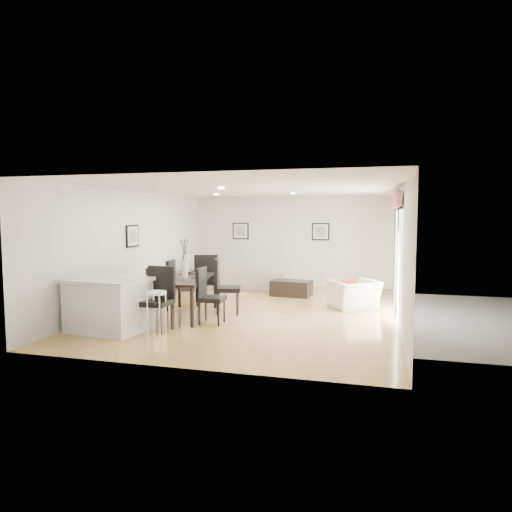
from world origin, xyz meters
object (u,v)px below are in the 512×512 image
(armchair, at_px, (354,295))
(side_table, at_px, (188,280))
(dining_chair_wnear, at_px, (144,290))
(kitchen_island, at_px, (109,304))
(dining_chair_efar, at_px, (223,283))
(bar_stool, at_px, (156,297))
(dining_chair_head, at_px, (158,295))
(coffee_table, at_px, (291,288))
(dining_chair_wfar, at_px, (166,282))
(dining_table, at_px, (185,282))
(dining_chair_enear, at_px, (207,292))
(sofa, at_px, (246,279))
(dining_chair_foot, at_px, (207,277))

(armchair, distance_m, side_table, 4.92)
(dining_chair_wnear, relative_size, kitchen_island, 0.71)
(dining_chair_efar, distance_m, bar_stool, 2.07)
(dining_chair_head, bearing_deg, bar_stool, -66.73)
(coffee_table, xyz_separation_m, kitchen_island, (-2.57, -4.54, 0.29))
(dining_chair_wfar, xyz_separation_m, dining_chair_efar, (1.38, -0.04, 0.04))
(side_table, bearing_deg, dining_table, -67.35)
(bar_stool, bearing_deg, dining_chair_enear, 61.43)
(armchair, height_order, dining_chair_enear, dining_chair_enear)
(dining_chair_wnear, height_order, kitchen_island, dining_chair_wnear)
(side_table, bearing_deg, dining_chair_wnear, -80.48)
(dining_table, height_order, dining_chair_efar, dining_chair_efar)
(dining_chair_wnear, distance_m, kitchen_island, 1.08)
(dining_chair_enear, height_order, coffee_table, dining_chair_enear)
(kitchen_island, relative_size, bar_stool, 1.94)
(dining_chair_wfar, xyz_separation_m, coffee_table, (2.42, 2.50, -0.42))
(side_table, relative_size, bar_stool, 0.74)
(dining_chair_enear, xyz_separation_m, bar_stool, (-0.56, -1.04, 0.05))
(sofa, distance_m, dining_chair_efar, 3.32)
(dining_chair_wfar, distance_m, dining_chair_head, 1.85)
(dining_table, xyz_separation_m, dining_chair_head, (0.00, -1.21, -0.08))
(coffee_table, bearing_deg, dining_chair_head, -105.66)
(coffee_table, bearing_deg, kitchen_island, -112.95)
(armchair, relative_size, coffee_table, 0.98)
(dining_chair_wfar, bearing_deg, coffee_table, 128.92)
(dining_chair_foot, bearing_deg, dining_chair_efar, 117.23)
(armchair, relative_size, dining_chair_enear, 0.91)
(coffee_table, relative_size, bar_stool, 1.32)
(sofa, bearing_deg, kitchen_island, 76.63)
(dining_chair_wfar, relative_size, dining_chair_enear, 1.02)
(sofa, bearing_deg, armchair, 145.85)
(armchair, xyz_separation_m, coffee_table, (-1.69, 1.29, -0.12))
(kitchen_island, bearing_deg, armchair, 43.43)
(dining_table, bearing_deg, kitchen_island, -125.04)
(armchair, distance_m, dining_chair_head, 4.51)
(dining_chair_wfar, xyz_separation_m, dining_chair_foot, (0.72, 0.71, 0.05))
(sofa, xyz_separation_m, coffee_table, (1.48, -0.73, -0.11))
(sofa, relative_size, dining_chair_wfar, 1.89)
(dining_chair_efar, bearing_deg, bar_stool, 149.11)
(armchair, height_order, dining_chair_wnear, dining_chair_wnear)
(dining_chair_wfar, xyz_separation_m, bar_stool, (0.82, -2.04, 0.04))
(dining_chair_foot, xyz_separation_m, kitchen_island, (-0.87, -2.74, -0.18))
(dining_chair_wfar, bearing_deg, dining_chair_foot, 127.47)
(bar_stool, bearing_deg, dining_chair_wfar, 111.93)
(kitchen_island, distance_m, bar_stool, 0.99)
(dining_chair_head, bearing_deg, kitchen_island, -157.28)
(armchair, bearing_deg, dining_chair_enear, 4.79)
(side_table, bearing_deg, dining_chair_foot, -55.15)
(sofa, relative_size, dining_chair_enear, 1.93)
(coffee_table, bearing_deg, dining_chair_wnear, -118.38)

